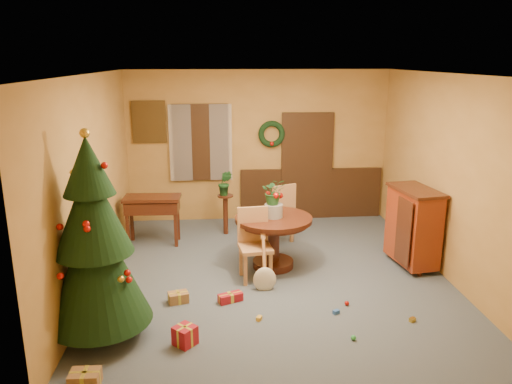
{
  "coord_description": "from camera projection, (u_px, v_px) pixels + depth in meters",
  "views": [
    {
      "loc": [
        -0.78,
        -6.74,
        3.11
      ],
      "look_at": [
        -0.23,
        0.4,
        1.18
      ],
      "focal_mm": 35.0,
      "sensor_mm": 36.0,
      "label": 1
    }
  ],
  "objects": [
    {
      "name": "room_envelope",
      "position": [
        269.0,
        164.0,
        9.68
      ],
      "size": [
        5.5,
        5.5,
        5.5
      ],
      "color": "#33404A",
      "rests_on": "ground"
    },
    {
      "name": "gift_a",
      "position": [
        85.0,
        379.0,
        4.86
      ],
      "size": [
        0.29,
        0.22,
        0.16
      ],
      "color": "olive",
      "rests_on": "floor"
    },
    {
      "name": "toy_d",
      "position": [
        347.0,
        303.0,
        6.46
      ],
      "size": [
        0.06,
        0.06,
        0.06
      ],
      "primitive_type": "sphere",
      "color": "#B7130C",
      "rests_on": "floor"
    },
    {
      "name": "toy_b",
      "position": [
        354.0,
        338.0,
        5.67
      ],
      "size": [
        0.06,
        0.06,
        0.06
      ],
      "primitive_type": "sphere",
      "color": "green",
      "rests_on": "floor"
    },
    {
      "name": "plant_stand",
      "position": [
        226.0,
        210.0,
        9.0
      ],
      "size": [
        0.28,
        0.28,
        0.73
      ],
      "color": "black",
      "rests_on": "floor"
    },
    {
      "name": "toy_c",
      "position": [
        259.0,
        318.0,
        6.1
      ],
      "size": [
        0.08,
        0.09,
        0.05
      ],
      "primitive_type": "cube",
      "rotation": [
        0.0,
        0.0,
        1.03
      ],
      "color": "gold",
      "rests_on": "floor"
    },
    {
      "name": "stand_plant",
      "position": [
        225.0,
        183.0,
        8.86
      ],
      "size": [
        0.29,
        0.25,
        0.46
      ],
      "primitive_type": "imported",
      "rotation": [
        0.0,
        0.0,
        -0.22
      ],
      "color": "#19471E",
      "rests_on": "plant_stand"
    },
    {
      "name": "toy_e",
      "position": [
        412.0,
        320.0,
        6.07
      ],
      "size": [
        0.09,
        0.09,
        0.05
      ],
      "primitive_type": "cube",
      "rotation": [
        0.0,
        0.0,
        0.6
      ],
      "color": "gold",
      "rests_on": "floor"
    },
    {
      "name": "centerpiece_plant",
      "position": [
        274.0,
        191.0,
        7.36
      ],
      "size": [
        0.36,
        0.31,
        0.39
      ],
      "primitive_type": "imported",
      "color": "#1E4C23",
      "rests_on": "urn"
    },
    {
      "name": "chair_far",
      "position": [
        280.0,
        211.0,
        8.55
      ],
      "size": [
        0.61,
        0.61,
        1.05
      ],
      "color": "#9E643F",
      "rests_on": "floor"
    },
    {
      "name": "gift_c",
      "position": [
        178.0,
        297.0,
        6.54
      ],
      "size": [
        0.29,
        0.24,
        0.14
      ],
      "color": "olive",
      "rests_on": "floor"
    },
    {
      "name": "guitar",
      "position": [
        265.0,
        265.0,
        6.81
      ],
      "size": [
        0.41,
        0.54,
        0.73
      ],
      "primitive_type": null,
      "rotation": [
        -0.49,
        0.0,
        -0.2
      ],
      "color": "beige",
      "rests_on": "floor"
    },
    {
      "name": "gift_d",
      "position": [
        230.0,
        298.0,
        6.56
      ],
      "size": [
        0.34,
        0.25,
        0.11
      ],
      "color": "maroon",
      "rests_on": "floor"
    },
    {
      "name": "writing_desk",
      "position": [
        153.0,
        208.0,
        8.47
      ],
      "size": [
        0.96,
        0.5,
        0.84
      ],
      "color": "black",
      "rests_on": "floor"
    },
    {
      "name": "gift_b",
      "position": [
        185.0,
        335.0,
        5.57
      ],
      "size": [
        0.31,
        0.31,
        0.22
      ],
      "color": "maroon",
      "rests_on": "floor"
    },
    {
      "name": "sideboard",
      "position": [
        413.0,
        225.0,
        7.55
      ],
      "size": [
        0.64,
        1.02,
        1.23
      ],
      "color": "#60220B",
      "rests_on": "floor"
    },
    {
      "name": "dining_table",
      "position": [
        273.0,
        232.0,
        7.53
      ],
      "size": [
        1.17,
        1.17,
        0.8
      ],
      "color": "black",
      "rests_on": "floor"
    },
    {
      "name": "urn",
      "position": [
        274.0,
        211.0,
        7.44
      ],
      "size": [
        0.27,
        0.27,
        0.2
      ],
      "primitive_type": "cylinder",
      "color": "slate",
      "rests_on": "dining_table"
    },
    {
      "name": "christmas_tree",
      "position": [
        94.0,
        243.0,
        5.46
      ],
      "size": [
        1.17,
        1.17,
        2.41
      ],
      "color": "#382111",
      "rests_on": "floor"
    },
    {
      "name": "toy_a",
      "position": [
        336.0,
        312.0,
        6.25
      ],
      "size": [
        0.09,
        0.08,
        0.05
      ],
      "primitive_type": "cube",
      "rotation": [
        0.0,
        0.0,
        0.52
      ],
      "color": "#2756AB",
      "rests_on": "floor"
    },
    {
      "name": "chair_near",
      "position": [
        254.0,
        241.0,
        7.17
      ],
      "size": [
        0.5,
        0.5,
        1.03
      ],
      "color": "#9E643F",
      "rests_on": "floor"
    }
  ]
}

